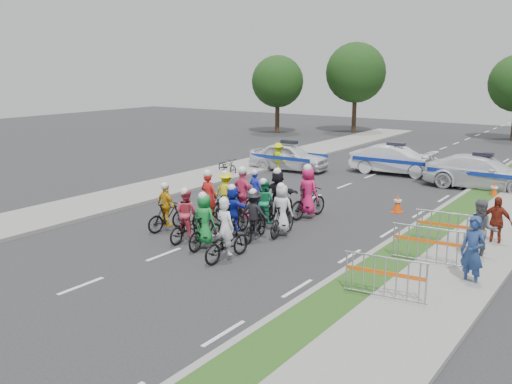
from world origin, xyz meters
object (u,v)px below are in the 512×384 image
Objects in this scene: rider_0 at (226,239)px; spectator_1 at (481,231)px; rider_6 at (209,207)px; rider_13 at (308,197)px; spectator_2 at (496,222)px; rider_7 at (282,215)px; police_car_2 at (482,172)px; rider_8 at (265,209)px; tree_0 at (278,82)px; rider_12 at (256,198)px; cone_1 at (494,190)px; parked_bike at (227,166)px; rider_3 at (167,212)px; tree_3 at (356,73)px; rider_10 at (226,198)px; rider_9 at (244,201)px; rider_2 at (187,221)px; rider_11 at (278,198)px; barrier_1 at (427,246)px; police_car_0 at (289,157)px; barrier_2 at (448,230)px; marshal_hiviz at (278,157)px; rider_5 at (233,213)px; rider_4 at (254,220)px; cone_0 at (398,204)px; police_car_1 at (395,160)px; barrier_0 at (385,279)px; spectator_0 at (473,252)px; rider_1 at (205,226)px.

rider_0 is 7.21m from spectator_1.
rider_6 is 3.66m from rider_13.
rider_6 is 1.25× the size of spectator_2.
police_car_2 is (3.52, 11.37, 0.05)m from rider_7.
rider_8 is 28.31m from tree_0.
tree_0 reaches higher than rider_12.
tree_0 is at bearing -56.33° from rider_0.
parked_bike is at bearing -170.77° from cone_1.
rider_3 is 0.23× the size of tree_3.
tree_0 is at bearing -60.85° from rider_10.
cone_1 is at bearing -105.86° from rider_0.
rider_12 reaches higher than spectator_2.
parked_bike is (-8.18, 7.68, -0.30)m from rider_7.
rider_6 is 0.97× the size of rider_9.
rider_2 is 3.98m from rider_11.
police_car_0 is at bearing 136.27° from barrier_1.
barrier_2 is at bearing -136.66° from police_car_0.
rider_2 is 0.28× the size of tree_0.
marshal_hiviz is at bearing -76.44° from tree_3.
tree_0 is at bearing 41.07° from parked_bike.
rider_11 is 6.09m from barrier_2.
tree_0 is (-9.75, 14.02, 3.47)m from police_car_0.
rider_9 reaches higher than parked_bike.
rider_5 is 1.35m from rider_8.
parked_bike is (-7.70, 8.57, -0.26)m from rider_4.
police_car_2 is (6.02, 9.29, 0.19)m from rider_12.
rider_6 is at bearing -130.98° from cone_0.
rider_8 reaches higher than cone_1.
tree_3 is (5.00, 4.00, 0.70)m from tree_0.
police_car_1 is (-1.03, 12.51, 0.04)m from rider_7.
rider_11 is (2.26, 3.40, 0.14)m from rider_3.
rider_7 is at bearing 149.62° from rider_8.
rider_2 reaches higher than barrier_0.
barrier_2 is (5.35, 2.68, -0.11)m from rider_4.
rider_13 is at bearing -103.09° from rider_4.
rider_6 reaches higher than spectator_1.
rider_12 is (0.60, 1.05, -0.12)m from rider_10.
rider_8 is at bearing 83.13° from rider_13.
police_car_2 is 14.61m from barrier_0.
spectator_2 is at bearing -144.74° from rider_3.
police_car_1 is (0.18, 10.86, -0.06)m from rider_11.
spectator_1 is (6.41, -1.42, 0.14)m from rider_13.
spectator_0 is at bearing -54.94° from cone_0.
rider_13 is (0.07, 3.31, 0.11)m from rider_4.
rider_1 is 0.98m from rider_2.
rider_4 is at bearing 176.47° from rider_5.
rider_10 is (-2.08, 0.55, 0.02)m from rider_8.
rider_1 reaches higher than police_car_0.
police_car_2 is (9.61, 1.04, 0.03)m from police_car_0.
rider_5 is at bearing -119.78° from cone_0.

